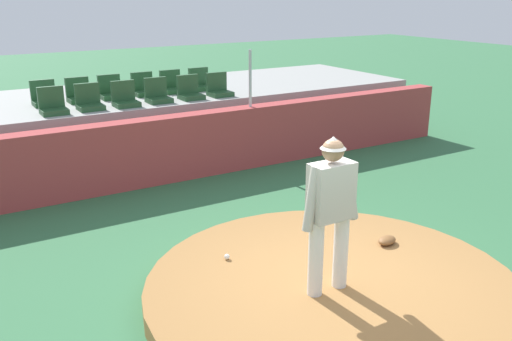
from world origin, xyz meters
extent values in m
plane|color=#326940|center=(0.00, 0.00, 0.00)|extent=(60.00, 60.00, 0.00)
cylinder|color=#9A6C3B|center=(0.00, 0.00, 0.12)|extent=(4.52, 4.52, 0.23)
cylinder|color=silver|center=(-0.36, -0.11, 0.68)|extent=(0.17, 0.17, 0.90)
cylinder|color=silver|center=(0.00, -0.10, 0.68)|extent=(0.17, 0.17, 0.90)
cube|color=#B7B2A8|center=(-0.18, -0.11, 1.46)|extent=(0.51, 0.27, 0.65)
cylinder|color=#B7B2A8|center=(-0.45, -0.11, 1.42)|extent=(0.21, 0.12, 0.73)
cylinder|color=#B7B2A8|center=(0.09, -0.10, 1.42)|extent=(0.27, 0.12, 0.73)
sphere|color=#8C6647|center=(-0.18, -0.11, 1.92)|extent=(0.25, 0.25, 0.25)
cone|color=#B7B2A8|center=(-0.18, -0.11, 2.01)|extent=(0.29, 0.29, 0.14)
sphere|color=white|center=(-0.82, 1.17, 0.27)|extent=(0.07, 0.07, 0.07)
ellipsoid|color=brown|center=(1.28, 0.43, 0.29)|extent=(0.34, 0.27, 0.11)
cube|color=#A43B3B|center=(0.00, 5.12, 0.63)|extent=(14.00, 0.40, 1.27)
cylinder|color=silver|center=(1.88, 5.12, 1.85)|extent=(0.06, 0.06, 1.16)
cube|color=gray|center=(0.00, 7.62, 0.66)|extent=(13.95, 3.69, 1.32)
cube|color=#25502C|center=(-1.77, 6.21, 1.37)|extent=(0.48, 0.44, 0.10)
cube|color=#25502C|center=(-1.77, 6.39, 1.62)|extent=(0.48, 0.08, 0.40)
cube|color=#25502C|center=(-1.08, 6.25, 1.37)|extent=(0.48, 0.44, 0.10)
cube|color=#25502C|center=(-1.08, 6.43, 1.62)|extent=(0.48, 0.08, 0.40)
cube|color=#25502C|center=(-0.37, 6.20, 1.37)|extent=(0.48, 0.44, 0.10)
cube|color=#25502C|center=(-0.37, 6.38, 1.62)|extent=(0.48, 0.08, 0.40)
cube|color=#25502C|center=(0.34, 6.25, 1.37)|extent=(0.48, 0.44, 0.10)
cube|color=#25502C|center=(0.34, 6.43, 1.62)|extent=(0.48, 0.08, 0.40)
cube|color=#25502C|center=(1.07, 6.24, 1.37)|extent=(0.48, 0.44, 0.10)
cube|color=#25502C|center=(1.07, 6.42, 1.62)|extent=(0.48, 0.08, 0.40)
cube|color=#25502C|center=(1.77, 6.24, 1.37)|extent=(0.48, 0.44, 0.10)
cube|color=#25502C|center=(1.77, 6.42, 1.62)|extent=(0.48, 0.08, 0.40)
cube|color=#25502C|center=(-1.74, 7.14, 1.37)|extent=(0.48, 0.44, 0.10)
cube|color=#25502C|center=(-1.74, 7.32, 1.62)|extent=(0.48, 0.08, 0.40)
cube|color=#25502C|center=(-1.05, 7.13, 1.37)|extent=(0.48, 0.44, 0.10)
cube|color=#25502C|center=(-1.05, 7.31, 1.62)|extent=(0.48, 0.08, 0.40)
cube|color=#25502C|center=(-0.36, 7.15, 1.37)|extent=(0.48, 0.44, 0.10)
cube|color=#25502C|center=(-0.36, 7.33, 1.62)|extent=(0.48, 0.08, 0.40)
cube|color=#25502C|center=(0.38, 7.15, 1.37)|extent=(0.48, 0.44, 0.10)
cube|color=#25502C|center=(0.38, 7.33, 1.62)|extent=(0.48, 0.08, 0.40)
cube|color=#25502C|center=(1.05, 7.15, 1.37)|extent=(0.48, 0.44, 0.10)
cube|color=#25502C|center=(1.05, 7.33, 1.62)|extent=(0.48, 0.08, 0.40)
cube|color=#25502C|center=(1.77, 7.16, 1.37)|extent=(0.48, 0.44, 0.10)
cube|color=#25502C|center=(1.77, 7.34, 1.62)|extent=(0.48, 0.08, 0.40)
camera|label=1|loc=(-3.87, -4.60, 3.58)|focal=39.18mm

